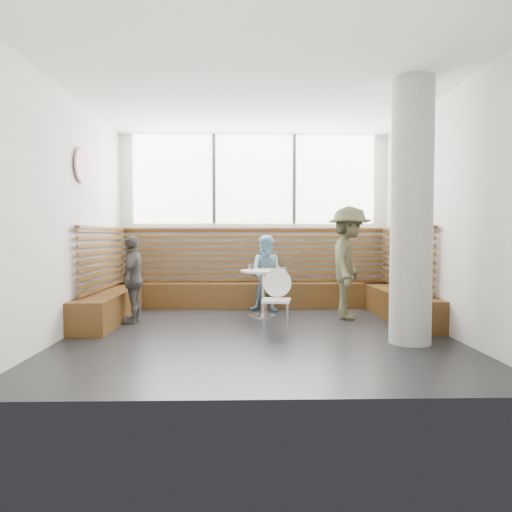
{
  "coord_description": "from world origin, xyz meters",
  "views": [
    {
      "loc": [
        -0.17,
        -6.1,
        1.31
      ],
      "look_at": [
        0.0,
        1.0,
        1.0
      ],
      "focal_mm": 32.0,
      "sensor_mm": 36.0,
      "label": 1
    }
  ],
  "objects_px": {
    "cafe_table": "(263,283)",
    "adult_man": "(349,263)",
    "child_back": "(268,273)",
    "child_left": "(133,279)",
    "concrete_column": "(412,212)",
    "cafe_chair": "(276,294)"
  },
  "relations": [
    {
      "from": "cafe_table",
      "to": "adult_man",
      "type": "distance_m",
      "value": 1.41
    },
    {
      "from": "adult_man",
      "to": "child_left",
      "type": "distance_m",
      "value": 3.35
    },
    {
      "from": "concrete_column",
      "to": "child_back",
      "type": "xyz_separation_m",
      "value": [
        -1.62,
        2.39,
        -0.94
      ]
    },
    {
      "from": "concrete_column",
      "to": "child_back",
      "type": "relative_size",
      "value": 2.42
    },
    {
      "from": "child_left",
      "to": "cafe_table",
      "type": "bearing_deg",
      "value": 103.84
    },
    {
      "from": "cafe_chair",
      "to": "cafe_table",
      "type": "bearing_deg",
      "value": 106.82
    },
    {
      "from": "adult_man",
      "to": "child_back",
      "type": "height_order",
      "value": "adult_man"
    },
    {
      "from": "cafe_table",
      "to": "child_left",
      "type": "distance_m",
      "value": 2.04
    },
    {
      "from": "child_back",
      "to": "child_left",
      "type": "bearing_deg",
      "value": -143.51
    },
    {
      "from": "cafe_chair",
      "to": "child_left",
      "type": "height_order",
      "value": "child_left"
    },
    {
      "from": "adult_man",
      "to": "child_back",
      "type": "distance_m",
      "value": 1.46
    },
    {
      "from": "cafe_table",
      "to": "child_left",
      "type": "bearing_deg",
      "value": -167.48
    },
    {
      "from": "concrete_column",
      "to": "adult_man",
      "type": "height_order",
      "value": "concrete_column"
    },
    {
      "from": "cafe_chair",
      "to": "adult_man",
      "type": "bearing_deg",
      "value": 41.59
    },
    {
      "from": "concrete_column",
      "to": "adult_man",
      "type": "bearing_deg",
      "value": 102.92
    },
    {
      "from": "child_back",
      "to": "cafe_chair",
      "type": "bearing_deg",
      "value": -76.91
    },
    {
      "from": "cafe_chair",
      "to": "child_left",
      "type": "relative_size",
      "value": 0.64
    },
    {
      "from": "adult_man",
      "to": "child_back",
      "type": "relative_size",
      "value": 1.35
    },
    {
      "from": "cafe_table",
      "to": "child_back",
      "type": "height_order",
      "value": "child_back"
    },
    {
      "from": "concrete_column",
      "to": "cafe_table",
      "type": "xyz_separation_m",
      "value": [
        -1.73,
        1.87,
        -1.06
      ]
    },
    {
      "from": "cafe_chair",
      "to": "adult_man",
      "type": "relative_size",
      "value": 0.47
    },
    {
      "from": "cafe_table",
      "to": "cafe_chair",
      "type": "distance_m",
      "value": 1.01
    }
  ]
}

